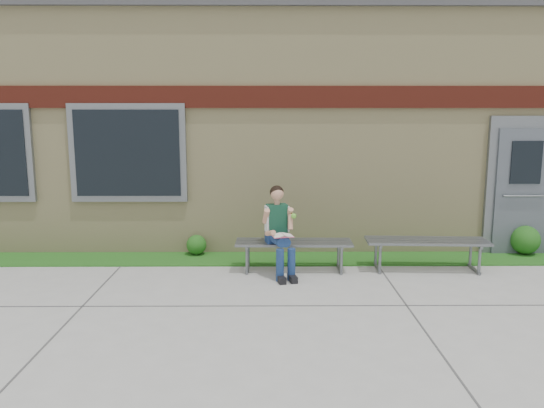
{
  "coord_description": "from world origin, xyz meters",
  "views": [
    {
      "loc": [
        -0.71,
        -5.71,
        2.36
      ],
      "look_at": [
        -0.66,
        1.7,
        1.07
      ],
      "focal_mm": 35.0,
      "sensor_mm": 36.0,
      "label": 1
    }
  ],
  "objects": [
    {
      "name": "ground",
      "position": [
        0.0,
        0.0,
        0.0
      ],
      "size": [
        80.0,
        80.0,
        0.0
      ],
      "primitive_type": "plane",
      "color": "#9E9E99",
      "rests_on": "ground"
    },
    {
      "name": "grass_strip",
      "position": [
        0.0,
        2.6,
        0.01
      ],
      "size": [
        16.0,
        0.8,
        0.02
      ],
      "primitive_type": "cube",
      "color": "#1E5316",
      "rests_on": "ground"
    },
    {
      "name": "school_building",
      "position": [
        -0.0,
        5.99,
        2.1
      ],
      "size": [
        16.2,
        6.22,
        4.2
      ],
      "color": "beige",
      "rests_on": "ground"
    },
    {
      "name": "bench_left",
      "position": [
        -0.33,
        2.0,
        0.35
      ],
      "size": [
        1.74,
        0.51,
        0.45
      ],
      "rotation": [
        0.0,
        0.0,
        -0.02
      ],
      "color": "slate",
      "rests_on": "ground"
    },
    {
      "name": "bench_right",
      "position": [
        1.67,
        2.0,
        0.36
      ],
      "size": [
        1.83,
        0.59,
        0.47
      ],
      "rotation": [
        0.0,
        0.0,
        -0.05
      ],
      "color": "slate",
      "rests_on": "ground"
    },
    {
      "name": "girl",
      "position": [
        -0.55,
        1.81,
        0.69
      ],
      "size": [
        0.51,
        0.8,
        1.3
      ],
      "rotation": [
        0.0,
        0.0,
        0.23
      ],
      "color": "navy",
      "rests_on": "ground"
    },
    {
      "name": "shrub_mid",
      "position": [
        -1.91,
        2.85,
        0.18
      ],
      "size": [
        0.33,
        0.33,
        0.33
      ],
      "primitive_type": "sphere",
      "color": "#1E5316",
      "rests_on": "grass_strip"
    },
    {
      "name": "shrub_east",
      "position": [
        3.58,
        2.85,
        0.26
      ],
      "size": [
        0.48,
        0.48,
        0.48
      ],
      "primitive_type": "sphere",
      "color": "#1E5316",
      "rests_on": "grass_strip"
    }
  ]
}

